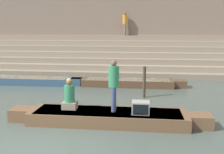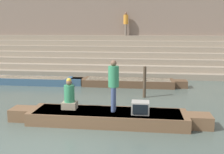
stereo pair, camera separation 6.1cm
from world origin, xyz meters
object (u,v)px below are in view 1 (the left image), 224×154
mooring_post (144,82)px  person_on_steps (125,22)px  rowboat_main (108,117)px  person_rowing (70,97)px  moored_boat_shore (28,80)px  moored_boat_distant (127,82)px  person_standing (114,82)px  tv_set (141,108)px

mooring_post → person_on_steps: person_on_steps is taller
rowboat_main → person_rowing: 1.42m
person_on_steps → moored_boat_shore: bearing=-43.8°
moored_boat_distant → person_on_steps: 6.65m
rowboat_main → person_standing: bearing=21.1°
moored_boat_shore → person_standing: bearing=-44.7°
rowboat_main → moored_boat_distant: bearing=89.7°
person_standing → moored_boat_shore: bearing=132.1°
person_rowing → moored_boat_shore: person_rowing is taller
moored_boat_shore → mooring_post: size_ratio=4.30×
mooring_post → moored_boat_distant: bearing=111.1°
person_standing → rowboat_main: bearing=-164.0°
mooring_post → person_on_steps: bearing=100.1°
person_rowing → moored_boat_distant: size_ratio=0.17×
person_standing → mooring_post: 3.53m
person_rowing → person_on_steps: 11.63m
person_rowing → moored_boat_shore: bearing=132.1°
person_rowing → mooring_post: person_rowing is taller
rowboat_main → tv_set: bearing=-3.6°
rowboat_main → mooring_post: (1.18, 3.39, 0.48)m
person_on_steps → tv_set: bearing=2.7°
moored_boat_distant → person_standing: bearing=-88.6°
rowboat_main → moored_boat_distant: size_ratio=1.06×
person_standing → mooring_post: bearing=71.2°
moored_boat_shore → person_on_steps: (4.93, 5.84, 3.27)m
tv_set → mooring_post: size_ratio=0.39×
mooring_post → person_standing: bearing=-106.6°
rowboat_main → moored_boat_shore: rowboat_main is taller
person_rowing → tv_set: size_ratio=1.90×
moored_boat_distant → person_on_steps: bearing=98.2°
person_on_steps → moored_boat_distant: bearing=1.8°
person_standing → moored_boat_distant: (0.13, 5.56, -1.16)m
person_rowing → moored_boat_distant: (1.60, 5.51, -0.62)m
moored_boat_distant → mooring_post: bearing=-66.2°
tv_set → moored_boat_shore: (-6.22, 5.67, -0.40)m
person_rowing → moored_boat_distant: 5.77m
moored_boat_shore → mooring_post: mooring_post is taller
person_on_steps → person_rowing: bearing=-9.0°
moored_boat_shore → mooring_post: (6.35, -2.16, 0.50)m
moored_boat_distant → moored_boat_shore: bearing=-176.5°
rowboat_main → tv_set: 1.13m
person_rowing → mooring_post: (2.47, 3.27, -0.12)m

